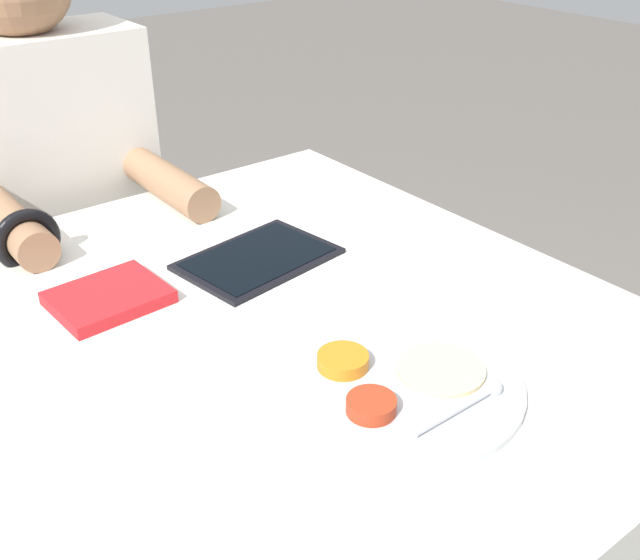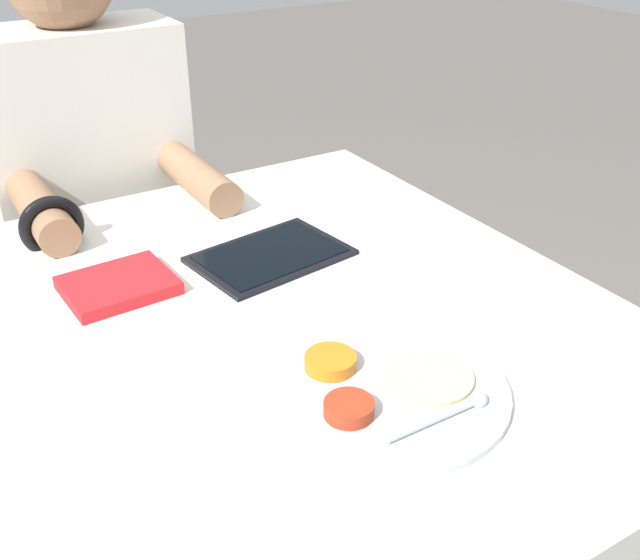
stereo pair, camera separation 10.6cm
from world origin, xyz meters
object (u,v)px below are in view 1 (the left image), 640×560
Objects in this scene: person_diner at (65,248)px; thali_tray at (400,383)px; tablet_device at (258,259)px; red_notebook at (109,298)px.

thali_tray is at bearing -84.12° from person_diner.
tablet_device is 0.58m from person_diner.
red_notebook reaches higher than tablet_device.
person_diner reaches higher than tablet_device.
red_notebook is 0.63× the size of tablet_device.
thali_tray is at bearing -97.06° from tablet_device.
tablet_device is at bearing -5.95° from red_notebook.
thali_tray reaches higher than tablet_device.
red_notebook is 0.25m from tablet_device.
person_diner is at bearing 95.88° from thali_tray.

